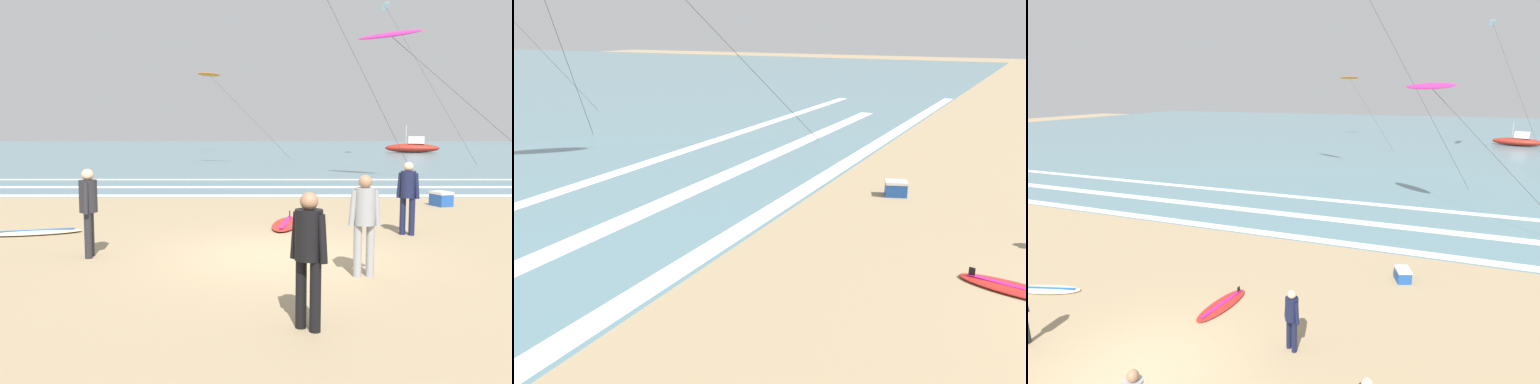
% 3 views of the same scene
% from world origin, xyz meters
% --- Properties ---
extents(ground_plane, '(160.00, 160.00, 0.00)m').
position_xyz_m(ground_plane, '(0.00, 0.00, 0.00)').
color(ground_plane, '#9E8763').
extents(ocean_surface, '(140.00, 90.00, 0.01)m').
position_xyz_m(ocean_surface, '(0.00, 53.83, 0.01)').
color(ocean_surface, slate).
rests_on(ocean_surface, ground).
extents(wave_foam_shoreline, '(55.66, 0.57, 0.01)m').
position_xyz_m(wave_foam_shoreline, '(0.42, 9.23, 0.01)').
color(wave_foam_shoreline, white).
rests_on(wave_foam_shoreline, ocean_surface).
extents(wave_foam_mid_break, '(40.10, 0.67, 0.01)m').
position_xyz_m(wave_foam_mid_break, '(-0.26, 12.16, 0.01)').
color(wave_foam_mid_break, white).
rests_on(wave_foam_mid_break, ocean_surface).
extents(wave_foam_outer_break, '(50.22, 0.55, 0.01)m').
position_xyz_m(wave_foam_outer_break, '(0.10, 15.52, 0.01)').
color(wave_foam_outer_break, white).
rests_on(wave_foam_outer_break, ocean_surface).
extents(surfer_background_far, '(0.48, 0.33, 1.60)m').
position_xyz_m(surfer_background_far, '(2.85, 1.99, 0.96)').
color(surfer_background_far, '#141938').
rests_on(surfer_background_far, ground).
extents(surfboard_right_spare, '(2.18, 1.17, 0.25)m').
position_xyz_m(surfboard_right_spare, '(-5.37, 2.06, 0.05)').
color(surfboard_right_spare, beige).
rests_on(surfboard_right_spare, ground).
extents(surfboard_near_water, '(0.96, 2.17, 0.25)m').
position_xyz_m(surfboard_near_water, '(0.26, 3.17, 0.05)').
color(surfboard_near_water, red).
rests_on(surfboard_near_water, ground).
extents(kite_magenta_high_left, '(7.74, 4.56, 6.59)m').
position_xyz_m(kite_magenta_high_left, '(5.36, 14.87, 6.34)').
color(kite_magenta_high_left, '#CC2384').
rests_on(kite_magenta_high_left, ground).
extents(kite_orange_high_right, '(8.78, 13.87, 8.00)m').
position_xyz_m(kite_orange_high_right, '(-5.12, 47.62, 7.72)').
color(kite_orange_high_right, orange).
rests_on(kite_orange_high_right, ground).
extents(kite_white_mid_center, '(4.57, 11.86, 12.29)m').
position_xyz_m(kite_white_mid_center, '(9.98, 36.41, 11.98)').
color(kite_white_mid_center, white).
rests_on(kite_white_mid_center, ground).
extents(offshore_boat, '(5.47, 3.06, 2.70)m').
position_xyz_m(offshore_boat, '(14.99, 45.68, 0.55)').
color(offshore_boat, maroon).
rests_on(offshore_boat, ground).
extents(cooler_box, '(0.63, 0.73, 0.44)m').
position_xyz_m(cooler_box, '(5.12, 6.68, 0.22)').
color(cooler_box, '#1E4C9E').
rests_on(cooler_box, ground).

